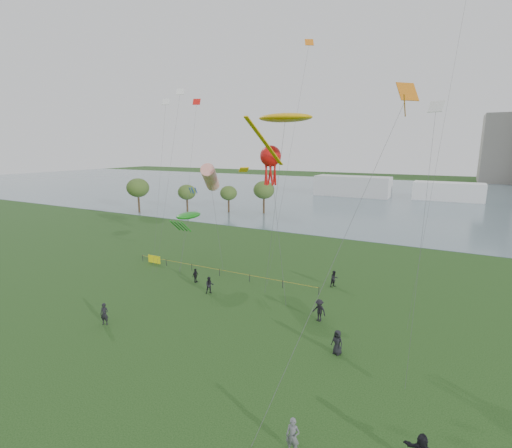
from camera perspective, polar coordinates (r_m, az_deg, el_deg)
The scene contains 20 objects.
ground_plane at distance 27.82m, azimuth -10.38°, elevation -20.26°, with size 400.00×400.00×0.00m, color #163511.
lake at distance 120.09m, azimuth 20.68°, elevation 4.00°, with size 400.00×120.00×0.08m, color slate.
building_low at distance 187.01m, azimuth 33.78°, elevation 9.61°, with size 16.00×18.00×28.00m, color gray.
pavilion_left at distance 117.01m, azimuth 14.61°, elevation 5.66°, with size 22.00×8.00×6.00m, color silver.
pavilion_right at distance 116.88m, azimuth 27.45°, elevation 4.47°, with size 18.00×7.00×5.00m, color white.
trees at distance 84.51m, azimuth -8.80°, elevation 5.16°, with size 30.49×16.99×7.79m.
fence at distance 46.95m, azimuth -11.91°, elevation -5.99°, with size 24.07×0.07×1.05m.
kite_flyer at distance 20.74m, azimuth 5.67°, elevation -29.73°, with size 0.68×0.45×1.87m, color slate.
spectator_a at distance 38.44m, azimuth -7.16°, elevation -9.33°, with size 0.86×0.67×1.77m, color black.
spectator_b at distance 32.96m, azimuth 9.69°, elevation -12.95°, with size 1.26×0.73×1.95m, color black.
spectator_c at distance 41.74m, azimuth -9.31°, elevation -7.82°, with size 0.92×0.38×1.58m, color black.
spectator_d at distance 28.54m, azimuth 12.39°, elevation -17.34°, with size 0.89×0.58×1.82m, color black.
spectator_f at distance 34.39m, azimuth -22.29°, elevation -12.69°, with size 0.68×0.45×1.88m, color black.
spectator_g at distance 40.78m, azimuth 11.94°, elevation -8.25°, with size 0.86×0.67×1.77m, color black.
kite_stingray at distance 36.79m, azimuth 4.45°, elevation 15.91°, with size 5.42×10.17×17.83m.
kite_windsock at distance 47.35m, azimuth -7.06°, elevation 7.10°, with size 6.38×5.92×12.77m.
kite_creature at distance 45.21m, azimuth -10.38°, elevation 1.24°, with size 2.14×4.42×6.97m.
kite_octopus at distance 37.49m, azimuth 2.26°, elevation 10.27°, with size 4.60×4.77×14.83m.
kite_delta at distance 27.91m, azimuth 21.43°, elevation 16.45°, with size 5.06×15.41×19.03m.
small_kites at distance 40.86m, azimuth 1.92°, elevation 22.16°, with size 31.81×12.65×11.77m.
Camera 1 is at (15.04, -18.24, 14.66)m, focal length 26.00 mm.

